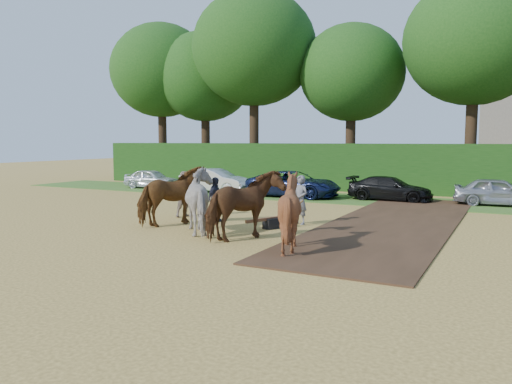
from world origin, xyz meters
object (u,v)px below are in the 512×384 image
object	(u,v)px
plough_team	(227,203)
spectator_far	(215,200)
spectator_near	(186,194)
parked_cars	(389,189)
church	(507,51)

from	to	relation	value
plough_team	spectator_far	bearing A→B (deg)	129.95
spectator_near	parked_cars	xyz separation A→B (m)	(6.34, 9.24, -0.27)
plough_team	church	world-z (taller)	church
plough_team	church	bearing A→B (deg)	82.56
parked_cars	church	world-z (taller)	church
spectator_far	parked_cars	world-z (taller)	spectator_far
plough_team	church	size ratio (longest dim) A/B	0.29
plough_team	parked_cars	world-z (taller)	plough_team
plough_team	church	distance (m)	55.07
spectator_far	church	bearing A→B (deg)	-14.37
spectator_near	parked_cars	bearing A→B (deg)	-13.72
spectator_far	church	distance (m)	53.23
plough_team	parked_cars	xyz separation A→B (m)	(2.68, 12.02, -0.43)
spectator_far	parked_cars	bearing A→B (deg)	-29.64
parked_cars	plough_team	bearing A→B (deg)	-102.58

